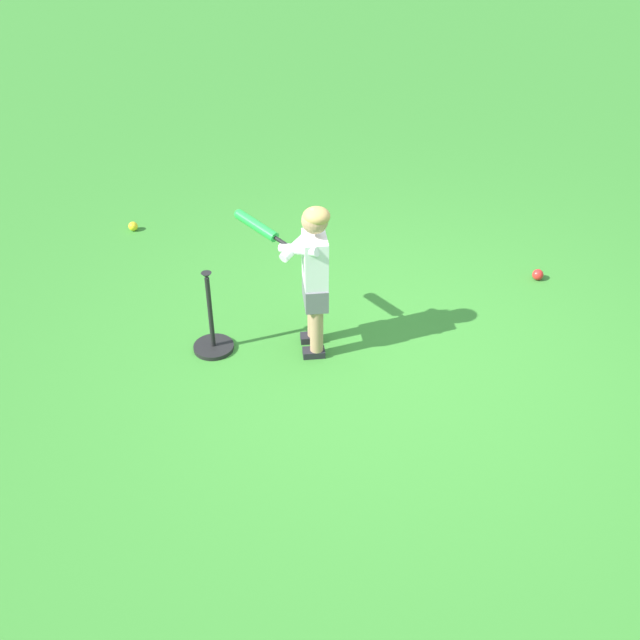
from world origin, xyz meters
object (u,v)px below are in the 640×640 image
child_batter (311,267)px  batting_tee (213,337)px  play_ball_behind_batter (133,226)px  play_ball_by_bucket (538,275)px

child_batter → batting_tee: child_batter is taller
play_ball_behind_batter → batting_tee: batting_tee is taller
child_batter → play_ball_by_bucket: child_batter is taller
play_ball_by_bucket → batting_tee: bearing=13.9°
play_ball_behind_batter → batting_tee: (-0.71, 1.78, 0.06)m
play_ball_behind_batter → play_ball_by_bucket: play_ball_by_bucket is taller
child_batter → play_ball_behind_batter: 2.37m
child_batter → play_ball_behind_batter: size_ratio=13.27×
play_ball_behind_batter → play_ball_by_bucket: (-3.24, 1.15, 0.00)m
child_batter → play_ball_by_bucket: size_ratio=12.40×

